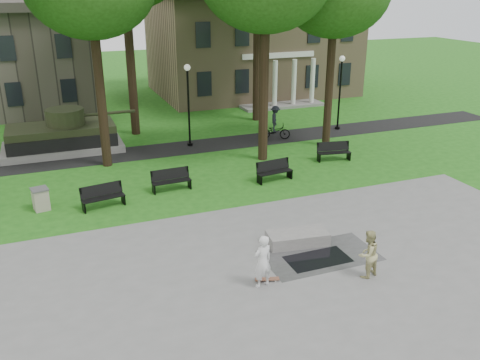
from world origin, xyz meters
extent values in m
plane|color=#1E5D15|center=(0.00, 0.00, 0.00)|extent=(120.00, 120.00, 0.00)
cube|color=gray|center=(0.00, -5.00, 0.01)|extent=(22.00, 16.00, 0.02)
cube|color=black|center=(0.00, 12.00, 0.01)|extent=(44.00, 2.60, 0.01)
cube|color=#9E8460|center=(10.00, 26.00, 4.00)|extent=(16.00, 11.00, 8.00)
cube|color=silver|center=(10.00, 20.50, 3.80)|extent=(6.00, 0.30, 0.40)
cylinder|color=black|center=(-4.50, 10.50, 4.00)|extent=(0.48, 0.48, 8.00)
cylinder|color=black|center=(3.50, 8.50, 4.16)|extent=(0.50, 0.50, 8.32)
cylinder|color=black|center=(8.00, 9.50, 3.84)|extent=(0.46, 0.46, 7.68)
cylinder|color=black|center=(-2.00, 16.00, 4.64)|extent=(0.54, 0.54, 9.28)
cylinder|color=black|center=(6.50, 16.50, 4.32)|extent=(0.50, 0.50, 8.64)
cylinder|color=black|center=(0.50, 12.30, 2.20)|extent=(0.12, 0.12, 4.40)
sphere|color=silver|center=(0.50, 12.30, 4.55)|extent=(0.36, 0.36, 0.36)
cylinder|color=black|center=(0.50, 12.30, 0.08)|extent=(0.32, 0.32, 0.16)
cylinder|color=black|center=(10.50, 12.30, 2.20)|extent=(0.12, 0.12, 4.40)
sphere|color=silver|center=(10.50, 12.30, 4.55)|extent=(0.36, 0.36, 0.36)
cylinder|color=black|center=(10.50, 12.30, 0.08)|extent=(0.32, 0.32, 0.16)
cube|color=gray|center=(-6.50, 14.00, 0.20)|extent=(6.50, 3.40, 0.40)
cube|color=#2A3019|center=(-6.50, 14.00, 0.95)|extent=(5.80, 2.80, 1.10)
cube|color=black|center=(-6.50, 12.65, 0.75)|extent=(5.80, 0.35, 0.70)
cube|color=black|center=(-6.50, 15.35, 0.75)|extent=(5.80, 0.35, 0.70)
cylinder|color=#2A3019|center=(-6.20, 14.00, 1.95)|extent=(2.10, 2.10, 0.90)
cylinder|color=#2A3019|center=(-3.90, 14.00, 1.95)|extent=(3.20, 0.18, 0.18)
cube|color=black|center=(0.95, -2.10, 0.02)|extent=(2.20, 1.20, 0.00)
cube|color=gray|center=(0.81, -0.81, 0.24)|extent=(2.31, 1.28, 0.45)
cube|color=brown|center=(-1.24, -2.71, 0.06)|extent=(0.80, 0.41, 0.07)
imported|color=silver|center=(-1.51, -2.93, 0.90)|extent=(0.72, 0.55, 1.76)
imported|color=tan|center=(1.87, -3.61, 0.83)|extent=(0.92, 0.79, 1.62)
imported|color=black|center=(5.75, 11.78, 0.48)|extent=(1.94, 1.34, 0.97)
imported|color=black|center=(5.75, 11.78, 1.25)|extent=(0.97, 1.19, 1.61)
cube|color=black|center=(-5.36, 5.04, 0.45)|extent=(1.85, 0.75, 0.05)
cube|color=black|center=(-5.36, 5.26, 0.75)|extent=(1.80, 0.46, 0.50)
cube|color=black|center=(-6.21, 5.04, 0.23)|extent=(0.14, 0.45, 0.45)
cube|color=black|center=(-4.51, 5.04, 0.23)|extent=(0.14, 0.45, 0.45)
cube|color=black|center=(-2.20, 5.87, 0.45)|extent=(1.82, 0.52, 0.05)
cube|color=black|center=(-2.20, 6.09, 0.75)|extent=(1.80, 0.23, 0.50)
cube|color=black|center=(-3.05, 5.87, 0.23)|extent=(0.08, 0.45, 0.45)
cube|color=black|center=(-1.35, 5.87, 0.23)|extent=(0.08, 0.45, 0.45)
cube|color=black|center=(2.73, 5.28, 0.45)|extent=(1.84, 0.66, 0.05)
cube|color=black|center=(2.73, 5.50, 0.75)|extent=(1.81, 0.36, 0.50)
cube|color=black|center=(1.88, 5.28, 0.23)|extent=(0.11, 0.45, 0.45)
cube|color=black|center=(3.58, 5.28, 0.23)|extent=(0.11, 0.45, 0.45)
cube|color=black|center=(6.96, 6.87, 0.45)|extent=(1.85, 0.77, 0.05)
cube|color=black|center=(6.96, 7.09, 0.75)|extent=(1.80, 0.47, 0.50)
cube|color=black|center=(6.11, 6.87, 0.23)|extent=(0.14, 0.45, 0.45)
cube|color=black|center=(7.81, 6.87, 0.23)|extent=(0.14, 0.45, 0.45)
cube|color=#A09884|center=(-7.83, 5.80, 0.45)|extent=(0.71, 0.71, 0.90)
cube|color=#4C4C4C|center=(-7.83, 5.80, 0.93)|extent=(0.78, 0.78, 0.06)
camera|label=1|loc=(-7.11, -15.43, 8.89)|focal=38.00mm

